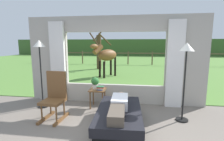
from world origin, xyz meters
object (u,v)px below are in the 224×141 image
at_px(floor_lamp_right, 186,59).
at_px(floor_lamp_left, 40,54).
at_px(rocking_chair, 55,96).
at_px(potted_plant, 95,82).
at_px(reclining_person, 119,105).
at_px(horse, 106,55).
at_px(pasture_tree, 99,51).
at_px(book_stack, 100,88).
at_px(side_table, 98,92).
at_px(recliner_sofa, 119,118).

bearing_deg(floor_lamp_right, floor_lamp_left, 174.73).
distance_m(rocking_chair, potted_plant, 1.16).
relative_size(reclining_person, horse, 0.83).
height_order(rocking_chair, floor_lamp_left, floor_lamp_left).
relative_size(horse, pasture_tree, 0.60).
xyz_separation_m(book_stack, pasture_tree, (-1.57, 6.99, 0.72)).
xyz_separation_m(reclining_person, side_table, (-0.71, 1.13, -0.10)).
xyz_separation_m(book_stack, floor_lamp_right, (2.03, -0.47, 0.87)).
height_order(recliner_sofa, side_table, side_table).
bearing_deg(recliner_sofa, reclining_person, -92.58).
bearing_deg(horse, side_table, 131.59).
height_order(potted_plant, floor_lamp_left, floor_lamp_left).
bearing_deg(recliner_sofa, pasture_tree, 102.67).
distance_m(recliner_sofa, floor_lamp_right, 1.95).
bearing_deg(floor_lamp_right, recliner_sofa, -158.52).
bearing_deg(book_stack, floor_lamp_left, -175.31).
xyz_separation_m(book_stack, floor_lamp_left, (-1.63, -0.13, 0.93)).
xyz_separation_m(recliner_sofa, rocking_chair, (-1.56, 0.28, 0.33)).
bearing_deg(reclining_person, pasture_tree, 102.58).
bearing_deg(potted_plant, side_table, -36.87).
xyz_separation_m(recliner_sofa, potted_plant, (-0.79, 1.14, 0.48)).
height_order(potted_plant, horse, horse).
relative_size(potted_plant, pasture_tree, 0.11).
bearing_deg(reclining_person, floor_lamp_left, 154.58).
xyz_separation_m(rocking_chair, potted_plant, (0.77, 0.86, 0.16)).
distance_m(potted_plant, horse, 4.22).
height_order(floor_lamp_left, pasture_tree, pasture_tree).
xyz_separation_m(recliner_sofa, book_stack, (-0.62, 1.03, 0.36)).
relative_size(reclining_person, floor_lamp_right, 0.80).
xyz_separation_m(floor_lamp_left, pasture_tree, (0.06, 7.12, -0.21)).
xyz_separation_m(floor_lamp_left, floor_lamp_right, (3.66, -0.34, -0.06)).
height_order(rocking_chair, floor_lamp_right, floor_lamp_right).
relative_size(recliner_sofa, side_table, 3.34).
relative_size(recliner_sofa, horse, 1.00).
height_order(reclining_person, rocking_chair, rocking_chair).
bearing_deg(potted_plant, book_stack, -33.92).
bearing_deg(reclining_person, potted_plant, 120.85).
height_order(recliner_sofa, horse, horse).
xyz_separation_m(reclining_person, pasture_tree, (-2.18, 8.07, 0.77)).
bearing_deg(side_table, reclining_person, -58.02).
distance_m(horse, pasture_tree, 2.88).
relative_size(potted_plant, floor_lamp_left, 0.17).
distance_m(side_table, horse, 4.32).
bearing_deg(potted_plant, rocking_chair, -131.79).
xyz_separation_m(reclining_person, horse, (-1.20, 5.37, 0.63)).
bearing_deg(pasture_tree, book_stack, -77.36).
relative_size(reclining_person, floor_lamp_left, 0.77).
height_order(reclining_person, horse, horse).
xyz_separation_m(reclining_person, potted_plant, (-0.79, 1.19, 0.18)).
distance_m(recliner_sofa, floor_lamp_left, 2.73).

